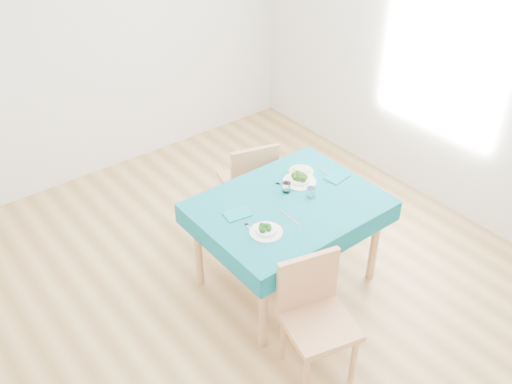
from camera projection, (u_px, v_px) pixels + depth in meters
room_shell at (256, 130)px, 3.75m from camera, size 4.02×4.52×2.73m
table at (287, 243)px, 4.31m from camera, size 1.31×0.99×0.76m
chair_near at (321, 314)px, 3.53m from camera, size 0.53×0.55×1.05m
chair_far at (247, 172)px, 4.86m from camera, size 0.52×0.55×1.03m
bowl_near at (266, 229)px, 3.79m from camera, size 0.22×0.22×0.07m
bowl_far at (300, 178)px, 4.29m from camera, size 0.25×0.25×0.08m
fork_near at (251, 230)px, 3.83m from camera, size 0.05×0.17×0.00m
knife_near at (291, 218)px, 3.94m from camera, size 0.02×0.22×0.00m
fork_far at (285, 187)px, 4.25m from camera, size 0.06×0.16×0.00m
knife_far at (328, 175)px, 4.38m from camera, size 0.04×0.22×0.00m
napkin_near at (237, 214)px, 3.97m from camera, size 0.20×0.15×0.01m
napkin_far at (337, 177)px, 4.35m from camera, size 0.20×0.15×0.01m
tumbler_center at (286, 187)px, 4.18m from camera, size 0.06×0.06×0.08m
tumbler_side at (311, 193)px, 4.12m from camera, size 0.06×0.06×0.08m
side_plate at (301, 171)px, 4.42m from camera, size 0.19×0.19×0.01m
bread_slice at (301, 170)px, 4.41m from camera, size 0.12×0.12×0.01m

